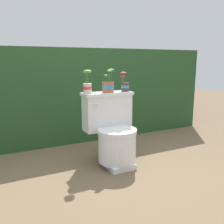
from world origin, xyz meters
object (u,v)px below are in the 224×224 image
object	(u,v)px
toilet	(113,131)
potted_plant_midleft	(108,85)
potted_plant_middle	(125,85)
potted_plant_left	(87,84)

from	to	relation	value
toilet	potted_plant_midleft	bearing A→B (deg)	85.48
potted_plant_midleft	toilet	bearing A→B (deg)	-94.52
toilet	potted_plant_middle	world-z (taller)	potted_plant_middle
potted_plant_left	potted_plant_midleft	distance (m)	0.23
potted_plant_middle	potted_plant_left	bearing A→B (deg)	179.00
potted_plant_midleft	potted_plant_middle	world-z (taller)	potted_plant_midleft
toilet	potted_plant_left	xyz separation A→B (m)	(-0.21, 0.13, 0.47)
toilet	potted_plant_midleft	xyz separation A→B (m)	(0.01, 0.12, 0.45)
toilet	potted_plant_left	bearing A→B (deg)	149.42
potted_plant_midleft	potted_plant_middle	bearing A→B (deg)	-0.85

